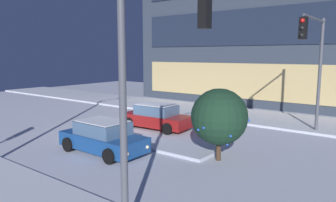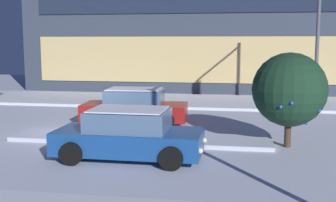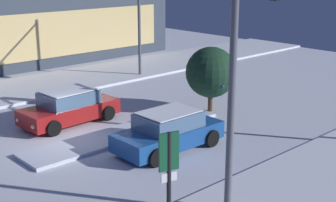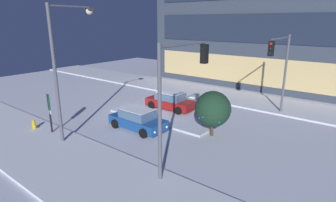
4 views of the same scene
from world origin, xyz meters
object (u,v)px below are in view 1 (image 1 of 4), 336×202
traffic_light_corner_far_right (314,54)px  decorated_tree_median (219,117)px  car_far (156,117)px  car_near (103,137)px  traffic_light_corner_near_right (162,51)px

traffic_light_corner_far_right → decorated_tree_median: traffic_light_corner_far_right is taller
car_far → traffic_light_corner_far_right: traffic_light_corner_far_right is taller
decorated_tree_median → car_near: bearing=-154.9°
car_far → traffic_light_corner_near_right: 11.01m
traffic_light_corner_near_right → traffic_light_corner_far_right: traffic_light_corner_near_right is taller
traffic_light_corner_near_right → traffic_light_corner_far_right: bearing=-6.8°
car_near → decorated_tree_median: size_ratio=1.42×
car_near → traffic_light_corner_near_right: traffic_light_corner_near_right is taller
car_far → decorated_tree_median: decorated_tree_median is taller
car_near → traffic_light_corner_far_right: 11.47m
car_near → car_far: (-1.10, 5.20, -0.00)m
car_near → traffic_light_corner_near_right: size_ratio=0.67×
traffic_light_corner_near_right → decorated_tree_median: traffic_light_corner_near_right is taller
car_far → decorated_tree_median: size_ratio=1.45×
traffic_light_corner_near_right → decorated_tree_median: 5.63m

